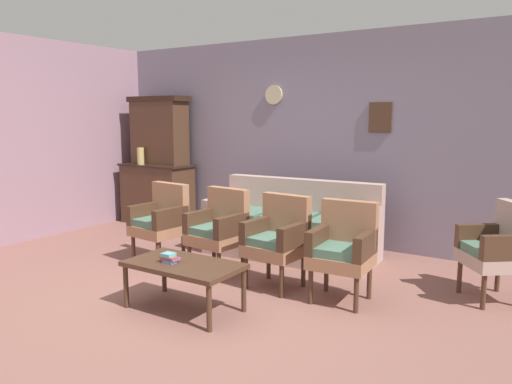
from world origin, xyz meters
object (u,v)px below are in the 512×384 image
at_px(floral_couch, 292,229).
at_px(coffee_table, 184,268).
at_px(book_stack_on_table, 169,258).
at_px(armchair_row_middle, 219,227).
at_px(armchair_by_doorway, 343,247).
at_px(vase_on_cabinet, 141,156).
at_px(side_cabinet, 157,194).
at_px(wingback_chair_by_fireplace, 499,247).
at_px(armchair_near_cabinet, 161,219).
at_px(armchair_near_couch_end, 278,237).

bearing_deg(floral_couch, coffee_table, -89.24).
bearing_deg(book_stack_on_table, armchair_row_middle, 103.98).
relative_size(armchair_by_doorway, book_stack_on_table, 5.80).
xyz_separation_m(vase_on_cabinet, floral_couch, (2.79, -0.29, -0.74)).
height_order(side_cabinet, book_stack_on_table, side_cabinet).
height_order(side_cabinet, wingback_chair_by_fireplace, side_cabinet).
distance_m(armchair_near_cabinet, coffee_table, 1.52).
height_order(floral_couch, armchair_near_couch_end, same).
distance_m(floral_couch, coffee_table, 1.99).
height_order(side_cabinet, vase_on_cabinet, vase_on_cabinet).
bearing_deg(side_cabinet, armchair_row_middle, -32.56).
distance_m(vase_on_cabinet, armchair_near_couch_end, 3.51).
relative_size(vase_on_cabinet, floral_couch, 0.13).
height_order(side_cabinet, armchair_by_doorway, side_cabinet).
distance_m(wingback_chair_by_fireplace, book_stack_on_table, 2.94).
bearing_deg(armchair_near_cabinet, coffee_table, -39.35).
bearing_deg(wingback_chair_by_fireplace, armchair_by_doorway, -147.49).
distance_m(armchair_near_cabinet, wingback_chair_by_fireplace, 3.50).
xyz_separation_m(floral_couch, armchair_row_middle, (-0.34, -1.00, 0.17)).
bearing_deg(book_stack_on_table, wingback_chair_by_fireplace, 37.15).
bearing_deg(book_stack_on_table, armchair_by_doorway, 41.35).
distance_m(floral_couch, armchair_near_cabinet, 1.55).
xyz_separation_m(floral_couch, book_stack_on_table, (-0.08, -2.06, 0.14)).
relative_size(coffee_table, book_stack_on_table, 6.45).
distance_m(armchair_by_doorway, wingback_chair_by_fireplace, 1.40).
height_order(armchair_near_cabinet, book_stack_on_table, armchair_near_cabinet).
xyz_separation_m(floral_couch, coffee_table, (0.03, -1.99, 0.05)).
relative_size(armchair_near_cabinet, coffee_table, 0.90).
distance_m(armchair_near_couch_end, book_stack_on_table, 1.13).
bearing_deg(coffee_table, floral_couch, 90.76).
bearing_deg(armchair_near_cabinet, armchair_by_doorway, -0.08).
xyz_separation_m(armchair_by_doorway, book_stack_on_table, (-1.16, -1.02, -0.04)).
bearing_deg(vase_on_cabinet, side_cabinet, 52.00).
relative_size(armchair_near_couch_end, wingback_chair_by_fireplace, 1.00).
distance_m(side_cabinet, vase_on_cabinet, 0.64).
xyz_separation_m(coffee_table, book_stack_on_table, (-0.11, -0.06, 0.09)).
bearing_deg(armchair_near_couch_end, armchair_row_middle, 176.96).
bearing_deg(wingback_chair_by_fireplace, vase_on_cabinet, 173.62).
distance_m(armchair_near_cabinet, armchair_by_doorway, 2.23).
height_order(armchair_row_middle, coffee_table, armchair_row_middle).
bearing_deg(side_cabinet, book_stack_on_table, -44.56).
distance_m(vase_on_cabinet, armchair_near_cabinet, 2.18).
height_order(armchair_near_cabinet, coffee_table, armchair_near_cabinet).
bearing_deg(armchair_near_cabinet, book_stack_on_table, -43.84).
bearing_deg(floral_couch, wingback_chair_by_fireplace, -7.00).
bearing_deg(wingback_chair_by_fireplace, floral_couch, 173.00).
distance_m(armchair_row_middle, coffee_table, 1.07).
height_order(vase_on_cabinet, floral_couch, vase_on_cabinet).
distance_m(vase_on_cabinet, floral_couch, 2.90).
distance_m(floral_couch, armchair_row_middle, 1.07).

